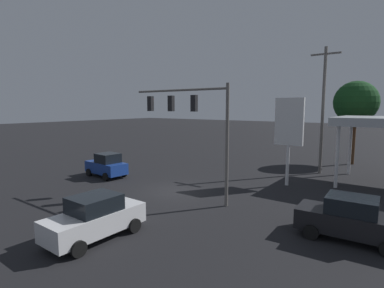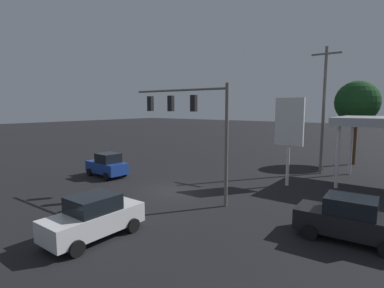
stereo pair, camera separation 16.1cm
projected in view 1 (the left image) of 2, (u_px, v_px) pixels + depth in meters
ground_plane at (175, 191)px, 20.70m from camera, size 200.00×200.00×0.00m
traffic_signal_assembly at (191, 115)px, 18.42m from camera, size 7.14×0.43×7.11m
utility_pole at (323, 108)px, 25.51m from camera, size 2.40×0.26×10.77m
price_sign at (289, 125)px, 21.69m from camera, size 2.06×0.27×6.43m
sedan_far at (95, 217)px, 13.13m from camera, size 2.10×4.42×1.93m
sedan_waiting at (351, 219)px, 12.96m from camera, size 4.48×2.21×1.93m
hatchback_crossing at (107, 165)px, 24.86m from camera, size 3.92×2.19×1.97m
street_tree at (356, 102)px, 29.59m from camera, size 4.18×4.18×8.32m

